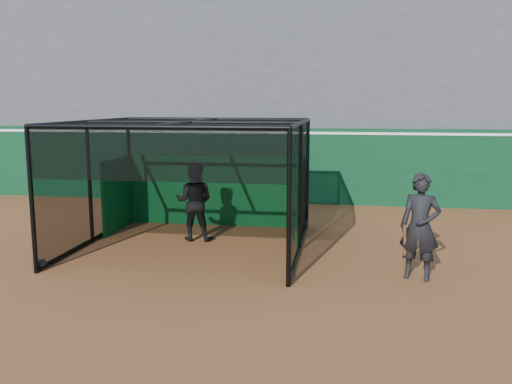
# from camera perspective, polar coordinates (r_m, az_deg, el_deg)

# --- Properties ---
(ground) EXTENTS (120.00, 120.00, 0.00)m
(ground) POSITION_cam_1_polar(r_m,az_deg,el_deg) (10.38, -6.46, -9.31)
(ground) COLOR brown
(ground) RESTS_ON ground
(outfield_wall) EXTENTS (50.00, 0.50, 2.50)m
(outfield_wall) POSITION_cam_1_polar(r_m,az_deg,el_deg) (18.28, 0.65, 2.99)
(outfield_wall) COLOR #0A391D
(outfield_wall) RESTS_ON ground
(grandstand) EXTENTS (50.00, 7.85, 8.95)m
(grandstand) POSITION_cam_1_polar(r_m,az_deg,el_deg) (21.93, 2.17, 12.38)
(grandstand) COLOR #4C4C4F
(grandstand) RESTS_ON ground
(batting_cage) EXTENTS (5.08, 4.97, 2.88)m
(batting_cage) POSITION_cam_1_polar(r_m,az_deg,el_deg) (12.53, -6.79, 0.68)
(batting_cage) COLOR black
(batting_cage) RESTS_ON ground
(batter) EXTENTS (0.95, 0.75, 1.91)m
(batter) POSITION_cam_1_polar(r_m,az_deg,el_deg) (13.22, -6.50, -0.99)
(batter) COLOR black
(batter) RESTS_ON ground
(on_deck_player) EXTENTS (0.84, 0.65, 2.02)m
(on_deck_player) POSITION_cam_1_polar(r_m,az_deg,el_deg) (10.65, 16.88, -3.54)
(on_deck_player) COLOR black
(on_deck_player) RESTS_ON ground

